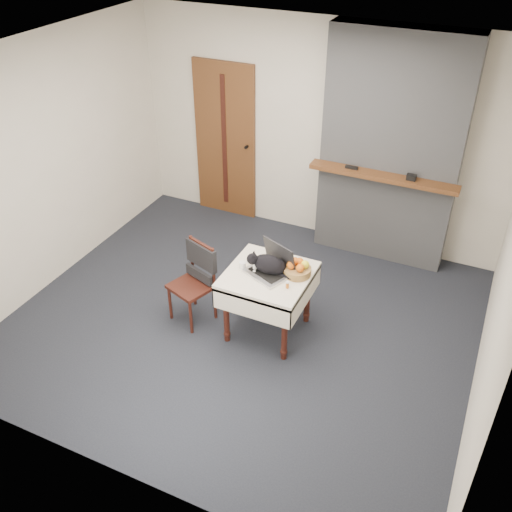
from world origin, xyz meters
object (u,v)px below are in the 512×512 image
Objects in this scene: fruit_basket at (298,269)px; cat at (269,265)px; door at (225,141)px; laptop at (272,266)px; pill_bottle at (287,285)px; cream_jar at (243,265)px; side_table at (268,283)px; chair at (197,271)px.

cat is at bearing -159.91° from fruit_basket.
door reaches higher than laptop.
pill_bottle is (0.25, -0.15, -0.06)m from cat.
laptop reaches higher than cream_jar.
pill_bottle is at bearing -91.07° from fruit_basket.
side_table is 0.19m from laptop.
door is 4.38× the size of cat.
side_table is 0.30m from cream_jar.
door reaches higher than fruit_basket.
side_table is at bearing -157.54° from fruit_basket.
fruit_basket is at bearing 39.72° from laptop.
side_table is at bearing 24.28° from chair.
side_table is 2.99× the size of fruit_basket.
fruit_basket is at bearing 88.93° from pill_bottle.
laptop is at bearing 26.71° from chair.
side_table is 0.21m from cat.
door reaches higher than cat.
pill_bottle is at bearing -11.89° from cream_jar.
fruit_basket is at bearing 4.34° from cat.
cat is 0.27m from fruit_basket.
door is at bearing 150.38° from laptop.
fruit_basket is at bearing -47.61° from door.
laptop reaches higher than cat.
fruit_basket is at bearing 14.59° from cream_jar.
laptop is at bearing -163.32° from fruit_basket.
cat is 0.29m from pill_bottle.
door is 7.66× the size of fruit_basket.
door is 4.09× the size of laptop.
fruit_basket reaches higher than pill_bottle.
side_table is 0.74m from chair.
cream_jar is 0.51m from pill_bottle.
door is at bearing 121.16° from cream_jar.
pill_bottle is (1.73, -2.13, -0.26)m from door.
side_table is (1.48, -2.00, -0.41)m from door.
cat reaches higher than cream_jar.
pill_bottle is at bearing 15.32° from chair.
door is 2.39m from cream_jar.
cream_jar is 0.09× the size of chair.
door is at bearing 129.08° from chair.
cream_jar is 1.03× the size of pill_bottle.
side_table is 0.32m from fruit_basket.
fruit_basket is 1.03m from chair.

